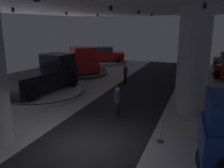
{
  "coord_description": "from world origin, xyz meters",
  "views": [
    {
      "loc": [
        4.0,
        -7.61,
        4.7
      ],
      "look_at": [
        -0.65,
        4.47,
        1.4
      ],
      "focal_mm": 38.65,
      "sensor_mm": 36.0,
      "label": 1
    }
  ],
  "objects_px": {
    "display_platform_deep_left": "(106,62)",
    "display_car_deep_left": "(106,55)",
    "column_right": "(193,62)",
    "pickup_truck_mid_left": "(44,76)",
    "pickup_truck_far_left": "(78,61)",
    "visitor_walking_near": "(117,100)",
    "visitor_walking_far": "(125,73)",
    "display_platform_mid_left": "(42,92)",
    "display_platform_far_left": "(78,72)"
  },
  "relations": [
    {
      "from": "column_right",
      "to": "display_platform_mid_left",
      "type": "bearing_deg",
      "value": -179.87
    },
    {
      "from": "display_car_deep_left",
      "to": "visitor_walking_far",
      "type": "distance_m",
      "value": 9.99
    },
    {
      "from": "pickup_truck_mid_left",
      "to": "display_platform_deep_left",
      "type": "distance_m",
      "value": 12.84
    },
    {
      "from": "display_platform_far_left",
      "to": "display_car_deep_left",
      "type": "bearing_deg",
      "value": 87.15
    },
    {
      "from": "pickup_truck_mid_left",
      "to": "display_car_deep_left",
      "type": "bearing_deg",
      "value": 93.46
    },
    {
      "from": "pickup_truck_mid_left",
      "to": "display_platform_far_left",
      "type": "height_order",
      "value": "pickup_truck_mid_left"
    },
    {
      "from": "pickup_truck_mid_left",
      "to": "pickup_truck_far_left",
      "type": "xyz_separation_m",
      "value": [
        -0.85,
        6.3,
        0.08
      ]
    },
    {
      "from": "display_platform_mid_left",
      "to": "visitor_walking_far",
      "type": "relative_size",
      "value": 3.57
    },
    {
      "from": "display_platform_mid_left",
      "to": "display_car_deep_left",
      "type": "xyz_separation_m",
      "value": [
        -0.73,
        13.08,
        0.91
      ]
    },
    {
      "from": "pickup_truck_mid_left",
      "to": "visitor_walking_far",
      "type": "height_order",
      "value": "pickup_truck_mid_left"
    },
    {
      "from": "pickup_truck_far_left",
      "to": "visitor_walking_near",
      "type": "height_order",
      "value": "pickup_truck_far_left"
    },
    {
      "from": "display_platform_mid_left",
      "to": "display_platform_far_left",
      "type": "bearing_deg",
      "value": 98.62
    },
    {
      "from": "display_platform_mid_left",
      "to": "display_car_deep_left",
      "type": "distance_m",
      "value": 13.13
    },
    {
      "from": "display_platform_deep_left",
      "to": "visitor_walking_far",
      "type": "bearing_deg",
      "value": -59.1
    },
    {
      "from": "pickup_truck_far_left",
      "to": "display_platform_deep_left",
      "type": "height_order",
      "value": "pickup_truck_far_left"
    },
    {
      "from": "pickup_truck_far_left",
      "to": "visitor_walking_far",
      "type": "height_order",
      "value": "pickup_truck_far_left"
    },
    {
      "from": "visitor_walking_near",
      "to": "visitor_walking_far",
      "type": "bearing_deg",
      "value": 104.55
    },
    {
      "from": "pickup_truck_mid_left",
      "to": "display_platform_deep_left",
      "type": "bearing_deg",
      "value": 93.32
    },
    {
      "from": "pickup_truck_far_left",
      "to": "column_right",
      "type": "bearing_deg",
      "value": -32.61
    },
    {
      "from": "display_car_deep_left",
      "to": "column_right",
      "type": "bearing_deg",
      "value": -51.93
    },
    {
      "from": "column_right",
      "to": "visitor_walking_near",
      "type": "relative_size",
      "value": 3.46
    },
    {
      "from": "display_platform_deep_left",
      "to": "display_car_deep_left",
      "type": "distance_m",
      "value": 0.9
    },
    {
      "from": "column_right",
      "to": "visitor_walking_far",
      "type": "distance_m",
      "value": 7.03
    },
    {
      "from": "display_platform_deep_left",
      "to": "visitor_walking_near",
      "type": "height_order",
      "value": "visitor_walking_near"
    },
    {
      "from": "display_platform_mid_left",
      "to": "display_platform_far_left",
      "type": "relative_size",
      "value": 1.0
    },
    {
      "from": "visitor_walking_far",
      "to": "display_platform_far_left",
      "type": "bearing_deg",
      "value": 157.08
    },
    {
      "from": "display_platform_far_left",
      "to": "pickup_truck_far_left",
      "type": "height_order",
      "value": "pickup_truck_far_left"
    },
    {
      "from": "pickup_truck_mid_left",
      "to": "visitor_walking_near",
      "type": "bearing_deg",
      "value": -20.56
    },
    {
      "from": "display_platform_far_left",
      "to": "visitor_walking_far",
      "type": "distance_m",
      "value": 5.98
    },
    {
      "from": "column_right",
      "to": "display_platform_deep_left",
      "type": "relative_size",
      "value": 1.13
    },
    {
      "from": "display_platform_mid_left",
      "to": "pickup_truck_mid_left",
      "type": "relative_size",
      "value": 1.02
    },
    {
      "from": "pickup_truck_far_left",
      "to": "visitor_walking_near",
      "type": "relative_size",
      "value": 3.33
    },
    {
      "from": "pickup_truck_mid_left",
      "to": "display_car_deep_left",
      "type": "height_order",
      "value": "pickup_truck_mid_left"
    },
    {
      "from": "pickup_truck_far_left",
      "to": "display_car_deep_left",
      "type": "height_order",
      "value": "pickup_truck_far_left"
    },
    {
      "from": "display_platform_far_left",
      "to": "visitor_walking_near",
      "type": "relative_size",
      "value": 3.57
    },
    {
      "from": "pickup_truck_far_left",
      "to": "display_car_deep_left",
      "type": "distance_m",
      "value": 6.47
    },
    {
      "from": "pickup_truck_far_left",
      "to": "visitor_walking_far",
      "type": "relative_size",
      "value": 3.33
    },
    {
      "from": "pickup_truck_mid_left",
      "to": "pickup_truck_far_left",
      "type": "height_order",
      "value": "pickup_truck_far_left"
    },
    {
      "from": "display_platform_mid_left",
      "to": "pickup_truck_far_left",
      "type": "relative_size",
      "value": 1.07
    },
    {
      "from": "pickup_truck_mid_left",
      "to": "display_car_deep_left",
      "type": "distance_m",
      "value": 12.79
    },
    {
      "from": "pickup_truck_mid_left",
      "to": "display_platform_deep_left",
      "type": "xyz_separation_m",
      "value": [
        -0.74,
        12.77,
        -1.04
      ]
    },
    {
      "from": "display_platform_deep_left",
      "to": "pickup_truck_mid_left",
      "type": "bearing_deg",
      "value": -86.68
    },
    {
      "from": "column_right",
      "to": "visitor_walking_near",
      "type": "height_order",
      "value": "column_right"
    },
    {
      "from": "pickup_truck_mid_left",
      "to": "display_platform_mid_left",
      "type": "bearing_deg",
      "value": -98.29
    },
    {
      "from": "column_right",
      "to": "display_car_deep_left",
      "type": "xyz_separation_m",
      "value": [
        -10.23,
        13.06,
        -1.69
      ]
    },
    {
      "from": "pickup_truck_mid_left",
      "to": "visitor_walking_far",
      "type": "relative_size",
      "value": 3.49
    },
    {
      "from": "display_car_deep_left",
      "to": "visitor_walking_near",
      "type": "relative_size",
      "value": 2.85
    },
    {
      "from": "display_car_deep_left",
      "to": "visitor_walking_near",
      "type": "distance_m",
      "value": 16.52
    },
    {
      "from": "pickup_truck_far_left",
      "to": "display_platform_deep_left",
      "type": "xyz_separation_m",
      "value": [
        0.11,
        6.48,
        -1.12
      ]
    },
    {
      "from": "display_car_deep_left",
      "to": "pickup_truck_mid_left",
      "type": "bearing_deg",
      "value": -86.54
    }
  ]
}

